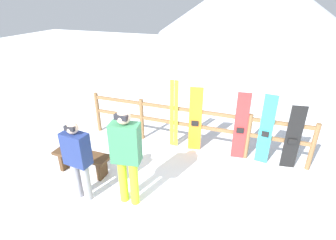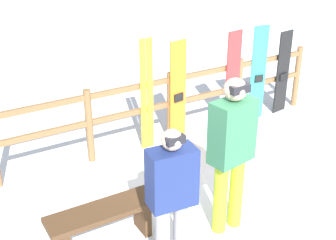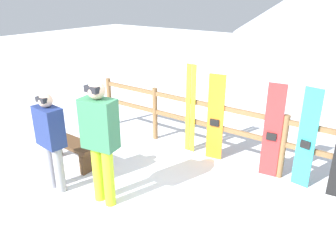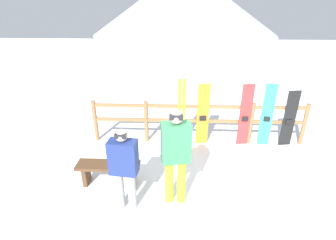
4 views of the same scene
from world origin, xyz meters
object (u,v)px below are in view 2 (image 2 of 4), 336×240
object	(u,v)px
person_navy	(172,192)
snowboard_black_stripe	(283,73)
bench	(104,218)
snowboard_red	(233,80)
snowboard_cyan	(258,74)
snowboard_orange	(178,92)
ski_pair_yellow	(147,95)
person_plaid_green	(232,146)

from	to	relation	value
person_navy	snowboard_black_stripe	distance (m)	4.23
bench	snowboard_red	bearing A→B (deg)	29.59
snowboard_cyan	snowboard_orange	bearing A→B (deg)	-180.00
person_navy	snowboard_black_stripe	world-z (taller)	person_navy
bench	snowboard_red	distance (m)	3.42
ski_pair_yellow	bench	bearing A→B (deg)	-130.16
ski_pair_yellow	snowboard_black_stripe	world-z (taller)	ski_pair_yellow
snowboard_orange	snowboard_cyan	distance (m)	1.53
bench	snowboard_orange	size ratio (longest dim) A/B	0.78
snowboard_cyan	person_navy	bearing A→B (deg)	-142.59
bench	snowboard_red	xyz separation A→B (m)	(2.95, 1.67, 0.44)
person_plaid_green	snowboard_orange	world-z (taller)	person_plaid_green
bench	snowboard_orange	world-z (taller)	snowboard_orange
snowboard_orange	snowboard_black_stripe	distance (m)	2.08
snowboard_orange	snowboard_red	world-z (taller)	snowboard_red
snowboard_orange	snowboard_black_stripe	xyz separation A→B (m)	(2.08, -0.00, -0.07)
person_plaid_green	snowboard_red	xyz separation A→B (m)	(1.65, 2.10, -0.26)
person_navy	snowboard_orange	xyz separation A→B (m)	(1.47, 2.30, -0.10)
person_plaid_green	snowboard_red	distance (m)	2.68
bench	ski_pair_yellow	bearing A→B (deg)	49.84
person_plaid_green	ski_pair_yellow	size ratio (longest dim) A/B	1.07
bench	snowboard_black_stripe	xyz separation A→B (m)	(4.01, 1.67, 0.37)
ski_pair_yellow	snowboard_orange	xyz separation A→B (m)	(0.52, -0.00, -0.06)
ski_pair_yellow	snowboard_black_stripe	distance (m)	2.60
person_plaid_green	snowboard_black_stripe	size ratio (longest dim) A/B	1.26
person_navy	snowboard_orange	size ratio (longest dim) A/B	0.98
person_navy	snowboard_cyan	bearing A→B (deg)	37.41
bench	ski_pair_yellow	xyz separation A→B (m)	(1.42, 1.68, 0.50)
snowboard_cyan	person_plaid_green	bearing A→B (deg)	-135.84
bench	snowboard_orange	distance (m)	2.60
ski_pair_yellow	snowboard_cyan	xyz separation A→B (m)	(2.05, -0.00, -0.05)
snowboard_cyan	snowboard_black_stripe	xyz separation A→B (m)	(0.54, -0.00, -0.08)
ski_pair_yellow	snowboard_red	distance (m)	1.53
snowboard_orange	snowboard_red	xyz separation A→B (m)	(1.01, 0.00, 0.00)
person_plaid_green	ski_pair_yellow	distance (m)	2.12
snowboard_black_stripe	snowboard_red	bearing A→B (deg)	179.99
bench	snowboard_cyan	world-z (taller)	snowboard_cyan
snowboard_black_stripe	snowboard_orange	bearing A→B (deg)	180.00
person_navy	snowboard_red	size ratio (longest dim) A/B	0.98
snowboard_cyan	snowboard_black_stripe	world-z (taller)	snowboard_cyan
bench	snowboard_cyan	xyz separation A→B (m)	(3.47, 1.67, 0.45)
person_plaid_green	snowboard_black_stripe	world-z (taller)	person_plaid_green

